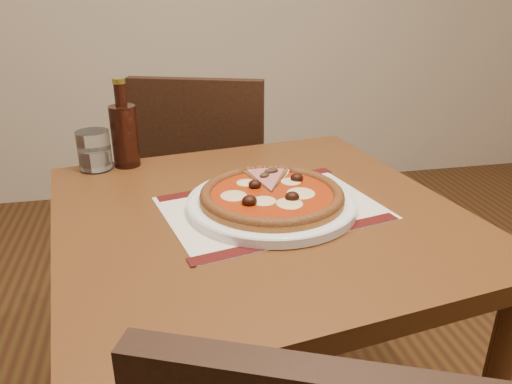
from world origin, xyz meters
The scene contains 8 objects.
table centered at (-0.04, 1.08, 0.65)m, with size 0.92×0.92×0.75m.
chair_far centered at (-0.07, 1.81, 0.52)m, with size 0.54×0.54×0.90m.
placemat centered at (-0.01, 1.08, 0.75)m, with size 0.43×0.31×0.00m, color white.
plate centered at (-0.01, 1.08, 0.76)m, with size 0.35×0.35×0.02m, color white.
pizza centered at (-0.01, 1.08, 0.78)m, with size 0.30×0.30×0.04m.
ham_slice centered at (0.01, 1.17, 0.78)m, with size 0.11×0.15×0.02m.
water_glass centered at (-0.38, 1.39, 0.80)m, with size 0.08×0.08×0.10m, color white.
bottle centered at (-0.31, 1.40, 0.84)m, with size 0.07×0.07×0.22m.
Camera 1 is at (-0.23, 0.18, 1.19)m, focal length 35.00 mm.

